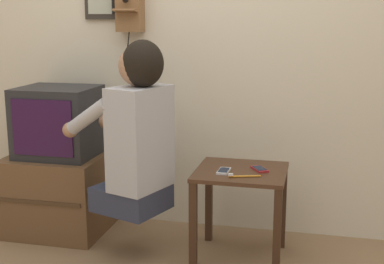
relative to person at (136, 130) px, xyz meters
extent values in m
cube|color=beige|center=(0.22, 0.62, 0.52)|extent=(6.80, 0.05, 2.55)
cube|color=#422819|center=(0.56, 0.13, -0.24)|extent=(0.50, 0.47, 0.02)
cube|color=#382215|center=(0.34, -0.08, -0.50)|extent=(0.04, 0.04, 0.50)
cube|color=#382215|center=(0.79, -0.08, -0.50)|extent=(0.04, 0.04, 0.50)
cube|color=#382215|center=(0.34, 0.34, -0.50)|extent=(0.04, 0.04, 0.50)
cube|color=#382215|center=(0.79, 0.34, -0.50)|extent=(0.04, 0.04, 0.50)
cube|color=#2D3347|center=(-0.04, 0.02, -0.40)|extent=(0.45, 0.43, 0.14)
cube|color=#ADADB2|center=(0.02, -0.01, -0.04)|extent=(0.32, 0.40, 0.57)
sphere|color=#A37556|center=(0.02, -0.01, 0.35)|extent=(0.22, 0.22, 0.22)
ellipsoid|color=black|center=(0.05, -0.02, 0.36)|extent=(0.28, 0.29, 0.25)
cylinder|color=#ADADB2|center=(-0.26, -0.06, 0.07)|extent=(0.32, 0.18, 0.23)
cylinder|color=#ADADB2|center=(-0.16, 0.21, 0.07)|extent=(0.32, 0.18, 0.23)
sphere|color=#A37556|center=(-0.39, -0.02, -0.02)|extent=(0.09, 0.09, 0.09)
sphere|color=#A37556|center=(-0.29, 0.26, -0.02)|extent=(0.09, 0.09, 0.09)
cube|color=brown|center=(-0.63, 0.30, -0.51)|extent=(0.60, 0.55, 0.50)
cube|color=#432E1C|center=(-0.63, 0.02, -0.48)|extent=(0.54, 0.01, 0.02)
cube|color=#232326|center=(-0.61, 0.29, -0.04)|extent=(0.47, 0.41, 0.43)
cube|color=#280F33|center=(-0.61, 0.08, -0.04)|extent=(0.38, 0.01, 0.34)
cube|color=brown|center=(-0.21, 0.54, 0.68)|extent=(0.16, 0.11, 0.34)
cube|color=brown|center=(-0.21, 0.45, 0.64)|extent=(0.14, 0.07, 0.03)
cylinder|color=black|center=(-0.32, 0.54, 0.67)|extent=(0.03, 0.03, 0.09)
cylinder|color=black|center=(-0.23, 0.52, 0.41)|extent=(0.04, 0.04, 0.22)
cylinder|color=black|center=(-0.21, 0.52, 0.23)|extent=(0.07, 0.06, 0.19)
cube|color=silver|center=(0.47, 0.07, -0.22)|extent=(0.06, 0.13, 0.01)
cube|color=black|center=(0.47, 0.07, -0.22)|extent=(0.05, 0.10, 0.00)
cube|color=maroon|center=(0.66, 0.16, -0.22)|extent=(0.11, 0.14, 0.01)
cube|color=black|center=(0.66, 0.16, -0.22)|extent=(0.09, 0.11, 0.00)
cylinder|color=orange|center=(0.60, 0.00, -0.23)|extent=(0.17, 0.06, 0.01)
cube|color=white|center=(0.53, -0.02, -0.21)|extent=(0.03, 0.02, 0.01)
camera|label=1|loc=(0.96, -2.71, 0.60)|focal=50.00mm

